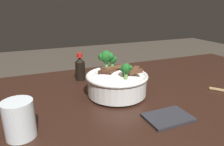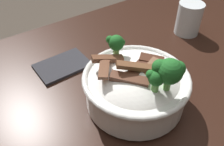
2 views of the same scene
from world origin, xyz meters
name	(u,v)px [view 1 (image 1 of 2)]	position (x,y,z in m)	size (l,w,h in m)	color
dining_table	(143,120)	(0.00, 0.00, 0.69)	(1.54, 0.81, 0.80)	black
rice_bowl	(117,81)	(0.10, -0.03, 0.86)	(0.22, 0.22, 0.16)	white
drinking_glass	(20,122)	(0.42, 0.10, 0.85)	(0.08, 0.08, 0.10)	white
soy_sauce_bottle	(80,68)	(0.18, -0.24, 0.86)	(0.04, 0.04, 0.12)	black
folded_napkin	(168,117)	(0.02, 0.18, 0.81)	(0.13, 0.09, 0.01)	#28282D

